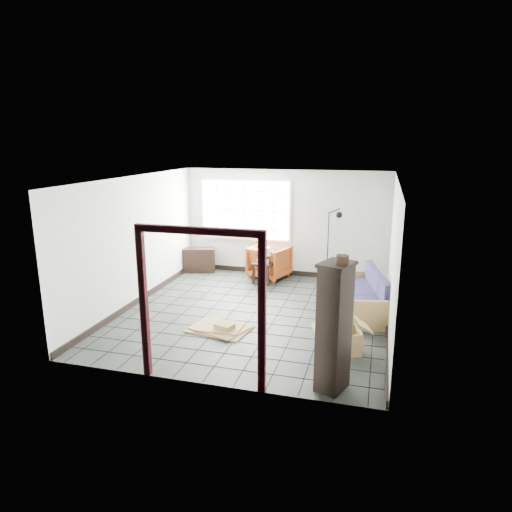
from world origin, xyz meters
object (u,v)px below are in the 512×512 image
(futon_sofa, at_px, (367,298))
(armchair, at_px, (269,260))
(tall_shelf, at_px, (334,327))
(side_table, at_px, (264,266))

(futon_sofa, relative_size, armchair, 2.30)
(armchair, bearing_deg, tall_shelf, 130.66)
(armchair, height_order, side_table, armchair)
(futon_sofa, xyz_separation_m, tall_shelf, (-0.33, -3.02, 0.60))
(futon_sofa, distance_m, side_table, 2.75)
(futon_sofa, bearing_deg, armchair, 130.07)
(futon_sofa, relative_size, side_table, 3.92)
(side_table, bearing_deg, futon_sofa, -28.52)
(futon_sofa, relative_size, tall_shelf, 1.13)
(futon_sofa, distance_m, armchair, 2.98)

